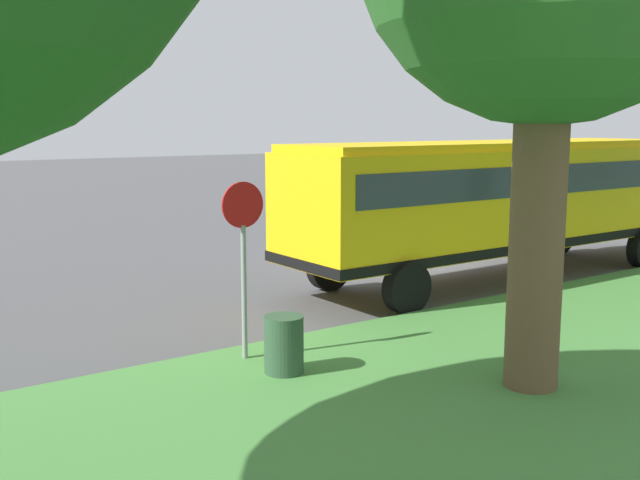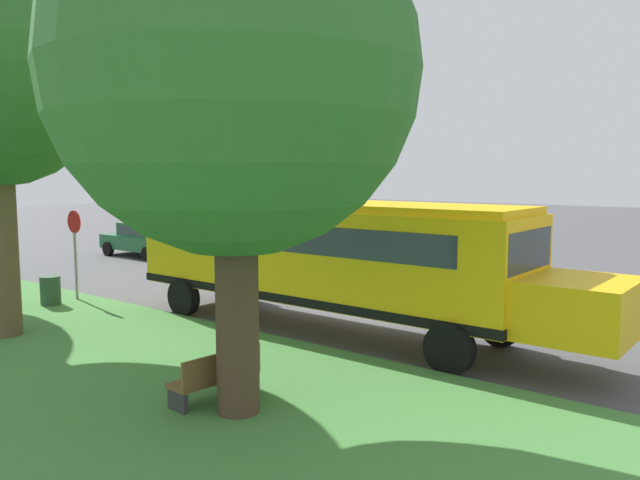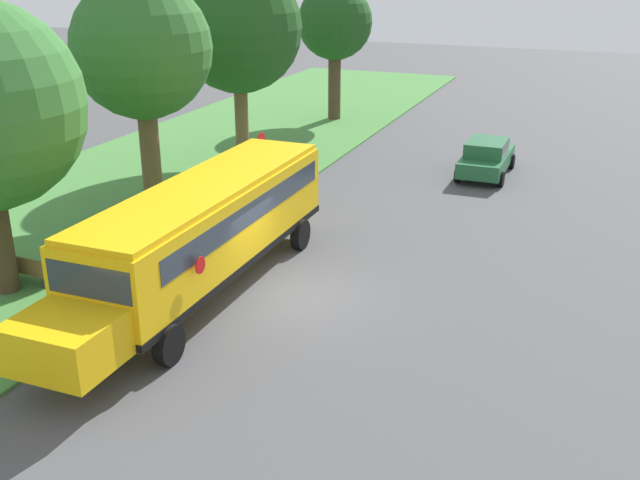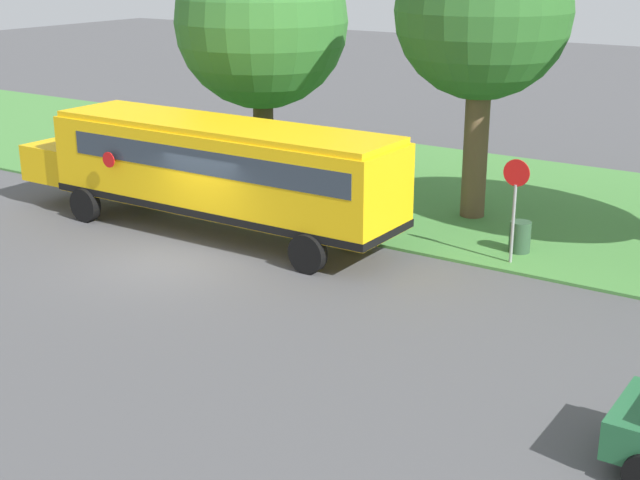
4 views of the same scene
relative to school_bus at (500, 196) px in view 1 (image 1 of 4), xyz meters
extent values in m
plane|color=#4C4C4F|center=(2.55, 0.61, -1.92)|extent=(120.00, 120.00, 0.00)
cube|color=yellow|center=(0.00, 0.29, -0.02)|extent=(2.50, 10.50, 2.20)
cube|color=yellow|center=(0.00, 0.29, 1.16)|extent=(2.35, 10.29, 0.16)
cube|color=black|center=(0.00, 0.29, -1.00)|extent=(2.54, 10.54, 0.20)
cube|color=#2D3842|center=(0.00, 0.59, 0.44)|extent=(2.53, 9.24, 0.64)
cube|color=#2D3842|center=(0.00, -4.91, 0.44)|extent=(2.25, 0.12, 0.80)
cylinder|color=red|center=(1.43, -2.60, 0.13)|extent=(0.03, 0.44, 0.44)
cylinder|color=black|center=(1.25, -3.91, -1.42)|extent=(0.30, 1.00, 1.00)
cylinder|color=black|center=(1.25, 3.96, -1.42)|extent=(0.30, 1.00, 1.00)
cylinder|color=black|center=(-1.25, 3.96, -1.42)|extent=(0.30, 1.00, 1.00)
cylinder|color=brown|center=(-5.32, 5.39, 0.15)|extent=(0.71, 0.71, 4.15)
cylinder|color=gray|center=(-2.05, 7.93, -0.87)|extent=(0.08, 0.08, 2.10)
cylinder|color=red|center=(-2.05, 7.93, 0.48)|extent=(0.03, 0.68, 0.68)
cylinder|color=#2D4C33|center=(-2.94, 7.80, -1.47)|extent=(0.56, 0.56, 0.90)
camera|label=1|loc=(-11.55, 13.30, 1.67)|focal=42.00mm
camera|label=2|loc=(-11.91, -9.20, 1.95)|focal=35.00mm
camera|label=3|loc=(10.33, -17.01, 7.31)|focal=42.00mm
camera|label=4|loc=(18.30, 15.65, 5.72)|focal=50.00mm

